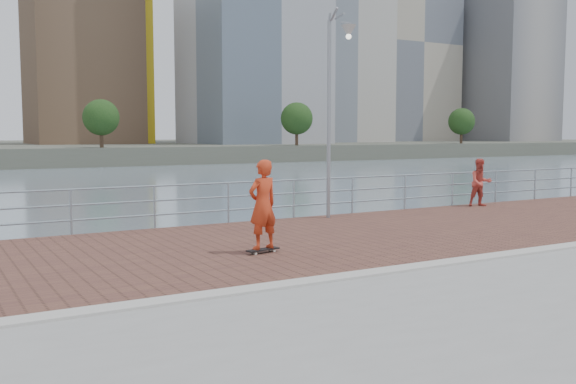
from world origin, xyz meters
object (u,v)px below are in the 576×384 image
guardrail (192,200)px  bystander (481,183)px  street_lamp (337,77)px  skateboarder (263,204)px

guardrail → bystander: 9.89m
street_lamp → skateboarder: bearing=-140.3°
bystander → street_lamp: bearing=-156.0°
street_lamp → skateboarder: (-4.16, -3.45, -2.97)m
skateboarder → bystander: 10.76m
street_lamp → bystander: (5.93, 0.27, -3.17)m
guardrail → skateboarder: 4.38m
guardrail → skateboarder: skateboarder is taller
street_lamp → skateboarder: size_ratio=3.10×
skateboarder → bystander: size_ratio=1.15×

